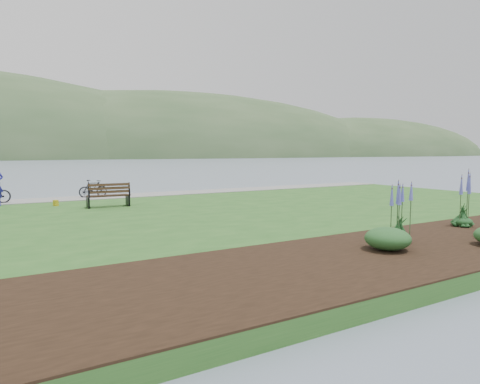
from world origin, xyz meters
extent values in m
plane|color=slate|center=(0.00, 0.00, 0.00)|extent=(600.00, 600.00, 0.00)
cube|color=#28581F|center=(0.00, -2.00, 0.20)|extent=(34.00, 20.00, 0.40)
cube|color=gray|center=(0.00, 6.90, 0.42)|extent=(34.00, 2.20, 0.03)
cube|color=black|center=(3.00, -9.80, 0.42)|extent=(24.00, 4.40, 0.04)
cube|color=black|center=(-3.88, 2.63, 0.91)|extent=(1.83, 0.71, 0.06)
cube|color=black|center=(-3.90, 2.29, 1.25)|extent=(1.81, 0.25, 0.56)
cube|color=black|center=(-4.76, 2.67, 0.65)|extent=(0.09, 0.62, 0.50)
cube|color=black|center=(-3.01, 2.59, 0.65)|extent=(0.09, 0.62, 0.50)
imported|color=black|center=(-3.58, 7.20, 0.88)|extent=(0.77, 1.65, 0.96)
cube|color=#B89F15|center=(-5.88, 4.20, 0.53)|extent=(0.23, 0.29, 0.27)
ellipsoid|color=#163C1B|center=(4.82, -8.71, 0.59)|extent=(0.62, 0.62, 0.31)
cone|color=#4D53B3|center=(4.82, -8.71, 1.60)|extent=(0.36, 0.36, 1.70)
ellipsoid|color=#163C1B|center=(0.96, -9.28, 0.59)|extent=(0.62, 0.62, 0.31)
cone|color=#4D53B3|center=(0.96, -9.28, 1.56)|extent=(0.40, 0.40, 1.62)
ellipsoid|color=#1E4C21|center=(-0.04, -9.75, 0.72)|extent=(1.13, 1.13, 0.57)
camera|label=1|loc=(-8.60, -16.88, 2.89)|focal=32.00mm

